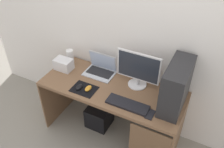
# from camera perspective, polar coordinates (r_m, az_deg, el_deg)

# --- Properties ---
(ground_plane) EXTENTS (8.00, 8.00, 0.00)m
(ground_plane) POSITION_cam_1_polar(r_m,az_deg,el_deg) (3.06, -0.00, -13.60)
(ground_plane) COLOR gray
(wall_back) EXTENTS (4.00, 0.05, 2.60)m
(wall_back) POSITION_cam_1_polar(r_m,az_deg,el_deg) (2.48, 3.75, 11.63)
(wall_back) COLOR silver
(wall_back) RESTS_ON ground_plane
(desk) EXTENTS (1.53, 0.61, 0.73)m
(desk) POSITION_cam_1_polar(r_m,az_deg,el_deg) (2.62, 0.28, -5.82)
(desk) COLOR brown
(desk) RESTS_ON ground_plane
(pc_tower) EXTENTS (0.20, 0.48, 0.46)m
(pc_tower) POSITION_cam_1_polar(r_m,az_deg,el_deg) (2.27, 14.99, -2.83)
(pc_tower) COLOR #232326
(pc_tower) RESTS_ON desk
(monitor) EXTENTS (0.46, 0.20, 0.40)m
(monitor) POSITION_cam_1_polar(r_m,az_deg,el_deg) (2.45, 6.23, 1.02)
(monitor) COLOR silver
(monitor) RESTS_ON desk
(laptop) EXTENTS (0.34, 0.23, 0.23)m
(laptop) POSITION_cam_1_polar(r_m,az_deg,el_deg) (2.72, -2.72, 1.18)
(laptop) COLOR #B7BCC6
(laptop) RESTS_ON desk
(speaker) EXTENTS (0.08, 0.08, 0.16)m
(speaker) POSITION_cam_1_polar(r_m,az_deg,el_deg) (2.92, -9.90, 4.21)
(speaker) COLOR white
(speaker) RESTS_ON desk
(projector) EXTENTS (0.20, 0.14, 0.13)m
(projector) POSITION_cam_1_polar(r_m,az_deg,el_deg) (2.82, -11.39, 2.26)
(projector) COLOR silver
(projector) RESTS_ON desk
(keyboard) EXTENTS (0.42, 0.14, 0.02)m
(keyboard) POSITION_cam_1_polar(r_m,az_deg,el_deg) (2.34, 3.68, -7.19)
(keyboard) COLOR black
(keyboard) RESTS_ON desk
(mousepad) EXTENTS (0.26, 0.20, 0.00)m
(mousepad) POSITION_cam_1_polar(r_m,az_deg,el_deg) (2.53, -6.62, -3.55)
(mousepad) COLOR black
(mousepad) RESTS_ON desk
(mouse_left) EXTENTS (0.06, 0.10, 0.03)m
(mouse_left) POSITION_cam_1_polar(r_m,az_deg,el_deg) (2.50, -5.66, -3.39)
(mouse_left) COLOR orange
(mouse_left) RESTS_ON mousepad
(mouse_right) EXTENTS (0.06, 0.10, 0.03)m
(mouse_right) POSITION_cam_1_polar(r_m,az_deg,el_deg) (2.53, -7.78, -3.07)
(mouse_right) COLOR black
(mouse_right) RESTS_ON mousepad
(cell_phone) EXTENTS (0.07, 0.13, 0.01)m
(cell_phone) POSITION_cam_1_polar(r_m,az_deg,el_deg) (2.28, 9.03, -9.43)
(cell_phone) COLOR black
(cell_phone) RESTS_ON desk
(subwoofer) EXTENTS (0.28, 0.28, 0.28)m
(subwoofer) POSITION_cam_1_polar(r_m,az_deg,el_deg) (3.05, -3.02, -9.84)
(subwoofer) COLOR black
(subwoofer) RESTS_ON ground_plane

